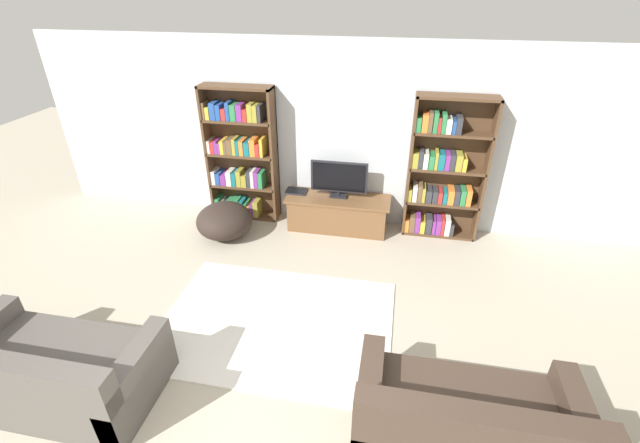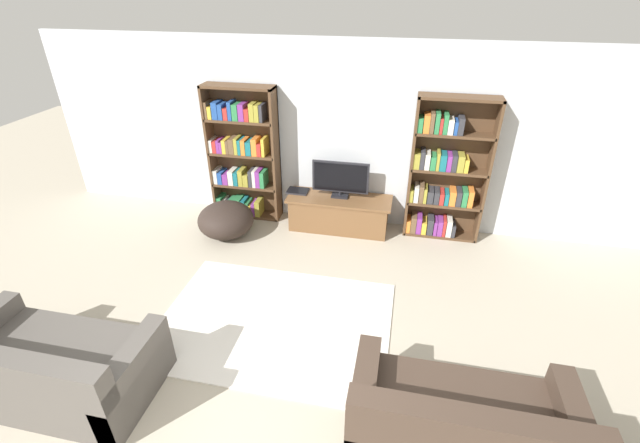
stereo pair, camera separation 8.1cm
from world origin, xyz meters
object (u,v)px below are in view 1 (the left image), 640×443
(laptop, at_px, (296,191))
(beanbag_ottoman, at_px, (224,221))
(bookshelf_left, at_px, (240,157))
(television, at_px, (339,178))
(tv_stand, at_px, (338,213))
(couch_left_sectional, at_px, (54,372))
(bookshelf_right, at_px, (442,173))
(couch_right_sofa, at_px, (466,425))

(laptop, relative_size, beanbag_ottoman, 0.39)
(bookshelf_left, xyz_separation_m, television, (1.48, -0.10, -0.18))
(tv_stand, distance_m, couch_left_sectional, 3.89)
(laptop, bearing_deg, bookshelf_right, 2.09)
(bookshelf_right, distance_m, couch_left_sectional, 4.91)
(couch_right_sofa, bearing_deg, couch_left_sectional, -177.64)
(tv_stand, xyz_separation_m, couch_left_sectional, (-1.98, -3.35, 0.02))
(tv_stand, distance_m, beanbag_ottoman, 1.63)
(beanbag_ottoman, bearing_deg, bookshelf_right, 12.83)
(tv_stand, relative_size, couch_right_sofa, 0.89)
(bookshelf_left, height_order, couch_right_sofa, bookshelf_left)
(tv_stand, height_order, television, television)
(bookshelf_right, distance_m, television, 1.41)
(laptop, distance_m, couch_right_sofa, 3.92)
(bookshelf_right, xyz_separation_m, couch_right_sofa, (0.09, -3.36, -0.64))
(television, distance_m, beanbag_ottoman, 1.73)
(bookshelf_right, relative_size, tv_stand, 1.33)
(bookshelf_right, bearing_deg, bookshelf_left, -179.95)
(couch_left_sectional, distance_m, couch_right_sofa, 3.47)
(bookshelf_left, height_order, couch_left_sectional, bookshelf_left)
(television, distance_m, couch_left_sectional, 3.96)
(bookshelf_left, bearing_deg, laptop, -4.84)
(bookshelf_right, bearing_deg, beanbag_ottoman, -167.17)
(television, relative_size, couch_right_sofa, 0.48)
(bookshelf_left, height_order, television, bookshelf_left)
(laptop, relative_size, couch_right_sofa, 0.18)
(bookshelf_right, height_order, television, bookshelf_right)
(laptop, bearing_deg, tv_stand, -6.67)
(television, height_order, couch_right_sofa, television)
(tv_stand, bearing_deg, television, 90.00)
(television, bearing_deg, couch_left_sectional, -120.24)
(bookshelf_left, relative_size, beanbag_ottoman, 2.52)
(television, relative_size, laptop, 2.60)
(television, bearing_deg, beanbag_ottoman, -159.92)
(tv_stand, distance_m, television, 0.53)
(tv_stand, height_order, couch_left_sectional, couch_left_sectional)
(couch_right_sofa, bearing_deg, tv_stand, 114.86)
(television, bearing_deg, bookshelf_right, 4.30)
(bookshelf_right, xyz_separation_m, couch_left_sectional, (-3.38, -3.50, -0.66))
(tv_stand, distance_m, couch_right_sofa, 3.54)
(bookshelf_left, xyz_separation_m, tv_stand, (1.48, -0.15, -0.71))
(bookshelf_left, height_order, beanbag_ottoman, bookshelf_left)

